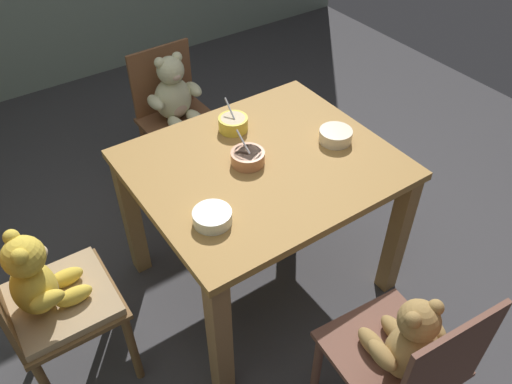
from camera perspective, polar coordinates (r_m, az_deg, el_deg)
The scene contains 9 objects.
ground_plane at distance 2.73m, azimuth 0.60°, elevation -9.42°, with size 5.20×5.20×0.04m.
dining_table at distance 2.27m, azimuth 0.71°, elevation 0.76°, with size 1.08×0.92×0.75m.
teddy_chair_far_center at distance 2.96m, azimuth -8.99°, elevation 9.75°, with size 0.42×0.40×0.85m.
teddy_chair_near_left at distance 2.10m, azimuth -22.51°, elevation -10.22°, with size 0.41×0.42×0.94m.
teddy_chair_near_front at distance 1.89m, azimuth 16.33°, elevation -16.64°, with size 0.44×0.45×0.88m.
porridge_bowl_cream_near_right at distance 2.31m, azimuth 8.82°, elevation 6.23°, with size 0.15×0.15×0.06m.
porridge_bowl_yellow_far_center at distance 2.36m, azimuth -2.55°, elevation 7.62°, with size 0.14×0.15×0.13m.
porridge_bowl_white_near_left at distance 1.90m, azimuth -4.88°, elevation -2.76°, with size 0.15×0.15×0.05m.
porridge_bowl_terracotta_center at distance 2.16m, azimuth -0.92°, elevation 3.88°, with size 0.14×0.15×0.13m.
Camera 1 is at (-0.99, -1.40, 2.11)m, focal length 36.04 mm.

